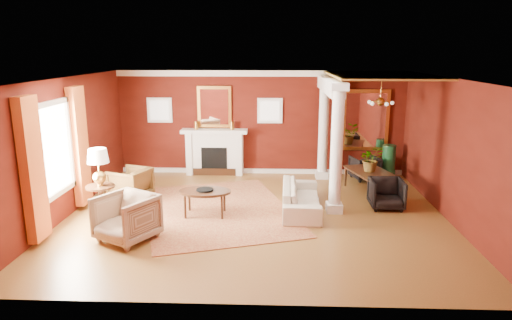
{
  "coord_description": "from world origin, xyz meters",
  "views": [
    {
      "loc": [
        0.37,
        -9.19,
        3.47
      ],
      "look_at": [
        -0.01,
        0.31,
        1.15
      ],
      "focal_mm": 32.0,
      "sensor_mm": 36.0,
      "label": 1
    }
  ],
  "objects_px": {
    "side_table": "(99,172)",
    "dining_table": "(372,176)",
    "armchair_stripe": "(126,216)",
    "coffee_table": "(205,193)",
    "sofa": "(301,193)",
    "armchair_leopard": "(130,182)"
  },
  "relations": [
    {
      "from": "coffee_table",
      "to": "side_table",
      "type": "relative_size",
      "value": 0.74
    },
    {
      "from": "dining_table",
      "to": "armchair_stripe",
      "type": "bearing_deg",
      "value": 105.15
    },
    {
      "from": "sofa",
      "to": "coffee_table",
      "type": "bearing_deg",
      "value": 101.86
    },
    {
      "from": "coffee_table",
      "to": "armchair_stripe",
      "type": "bearing_deg",
      "value": -132.78
    },
    {
      "from": "sofa",
      "to": "armchair_stripe",
      "type": "relative_size",
      "value": 2.12
    },
    {
      "from": "armchair_stripe",
      "to": "coffee_table",
      "type": "height_order",
      "value": "armchair_stripe"
    },
    {
      "from": "sofa",
      "to": "armchair_stripe",
      "type": "xyz_separation_m",
      "value": [
        -3.32,
        -1.73,
        0.08
      ]
    },
    {
      "from": "armchair_leopard",
      "to": "coffee_table",
      "type": "bearing_deg",
      "value": 82.52
    },
    {
      "from": "armchair_leopard",
      "to": "side_table",
      "type": "relative_size",
      "value": 0.55
    },
    {
      "from": "sofa",
      "to": "dining_table",
      "type": "height_order",
      "value": "dining_table"
    },
    {
      "from": "side_table",
      "to": "dining_table",
      "type": "relative_size",
      "value": 0.96
    },
    {
      "from": "side_table",
      "to": "dining_table",
      "type": "bearing_deg",
      "value": 17.56
    },
    {
      "from": "armchair_leopard",
      "to": "dining_table",
      "type": "xyz_separation_m",
      "value": [
        5.81,
        0.69,
        0.02
      ]
    },
    {
      "from": "side_table",
      "to": "coffee_table",
      "type": "bearing_deg",
      "value": 5.09
    },
    {
      "from": "dining_table",
      "to": "side_table",
      "type": "bearing_deg",
      "value": 91.78
    },
    {
      "from": "armchair_stripe",
      "to": "coffee_table",
      "type": "xyz_separation_m",
      "value": [
        1.26,
        1.36,
        0.03
      ]
    },
    {
      "from": "armchair_stripe",
      "to": "side_table",
      "type": "distance_m",
      "value": 1.57
    },
    {
      "from": "side_table",
      "to": "armchair_leopard",
      "type": "bearing_deg",
      "value": 79.19
    },
    {
      "from": "side_table",
      "to": "dining_table",
      "type": "xyz_separation_m",
      "value": [
        6.04,
        1.91,
        -0.57
      ]
    },
    {
      "from": "coffee_table",
      "to": "dining_table",
      "type": "distance_m",
      "value": 4.24
    },
    {
      "from": "sofa",
      "to": "coffee_table",
      "type": "relative_size",
      "value": 1.85
    },
    {
      "from": "armchair_leopard",
      "to": "armchair_stripe",
      "type": "distance_m",
      "value": 2.49
    }
  ]
}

